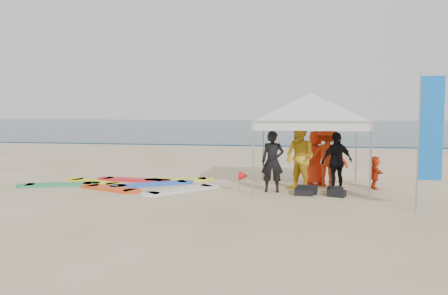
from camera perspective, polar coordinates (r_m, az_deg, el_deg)
ground at (r=11.06m, az=-0.59°, el=-7.34°), size 120.00×120.00×0.00m
ocean at (r=70.69m, az=8.52°, el=2.85°), size 160.00×84.00×0.08m
shoreline_foam at (r=28.99m, az=6.13°, el=0.14°), size 160.00×1.20×0.01m
person_black_a at (r=12.59m, az=6.36°, el=-1.83°), size 0.65×0.44×1.76m
person_yellow at (r=12.86m, az=9.87°, el=-1.30°), size 1.20×1.18×1.96m
person_orange_a at (r=13.80m, az=13.39°, el=-1.14°), size 1.31×0.91×1.86m
person_black_b at (r=13.09m, az=14.53°, el=-1.79°), size 1.08×0.87×1.72m
person_orange_b at (r=14.04m, az=11.85°, el=-1.31°), size 0.95×0.74×1.72m
person_seated at (r=13.81m, az=19.11°, el=-3.10°), size 0.34×0.93×0.99m
canopy_tent at (r=13.29m, az=11.25°, el=6.94°), size 4.33×4.33×3.27m
feather_flag at (r=11.00m, az=25.31°, el=2.05°), size 0.54×0.04×3.21m
marker_pennant at (r=12.35m, az=2.59°, el=-3.73°), size 0.28×0.28×0.64m
gear_pile at (r=12.48m, az=12.00°, el=-5.60°), size 1.40×0.81×0.22m
surfboard_spread at (r=14.07m, az=-12.06°, el=-4.69°), size 5.89×3.32×0.07m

